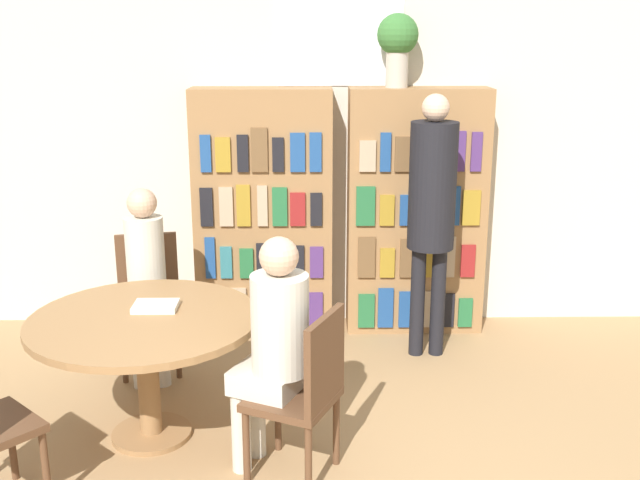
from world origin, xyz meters
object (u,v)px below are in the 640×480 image
(bookshelf_right, at_px, (416,212))
(chair_far_side, at_px, (306,388))
(chair_left_side, at_px, (149,295))
(bookshelf_left, at_px, (263,213))
(librarian_standing, at_px, (432,199))
(seated_reader_left, at_px, (146,274))
(flower_vase, at_px, (398,42))
(seated_reader_right, at_px, (273,340))
(reading_table, at_px, (145,336))

(bookshelf_right, bearing_deg, chair_far_side, -112.07)
(chair_left_side, distance_m, chair_far_side, 1.71)
(bookshelf_left, xyz_separation_m, librarian_standing, (1.15, -0.50, 0.21))
(seated_reader_left, bearing_deg, librarian_standing, 179.02)
(bookshelf_right, bearing_deg, flower_vase, 178.36)
(bookshelf_right, xyz_separation_m, seated_reader_left, (-1.82, -0.82, -0.19))
(chair_left_side, xyz_separation_m, chair_far_side, (1.05, -1.35, 0.00))
(flower_vase, distance_m, seated_reader_right, 2.50)
(bookshelf_left, height_order, seated_reader_left, bookshelf_left)
(bookshelf_right, bearing_deg, seated_reader_right, -116.77)
(bookshelf_right, bearing_deg, seated_reader_left, -155.67)
(reading_table, xyz_separation_m, seated_reader_right, (0.71, -0.33, 0.12))
(bookshelf_right, relative_size, seated_reader_right, 1.44)
(chair_far_side, bearing_deg, flower_vase, 7.43)
(seated_reader_right, bearing_deg, bookshelf_right, -1.60)
(bookshelf_right, relative_size, seated_reader_left, 1.44)
(seated_reader_left, bearing_deg, bookshelf_left, -141.13)
(bookshelf_left, distance_m, librarian_standing, 1.27)
(bookshelf_right, distance_m, reading_table, 2.32)
(seated_reader_right, height_order, librarian_standing, librarian_standing)
(bookshelf_right, height_order, librarian_standing, librarian_standing)
(flower_vase, relative_size, chair_far_side, 0.57)
(bookshelf_left, xyz_separation_m, chair_left_side, (-0.73, -0.64, -0.40))
(bookshelf_left, relative_size, librarian_standing, 1.00)
(chair_left_side, relative_size, librarian_standing, 0.49)
(chair_left_side, bearing_deg, librarian_standing, 173.46)
(bookshelf_right, distance_m, seated_reader_left, 2.00)
(reading_table, distance_m, chair_left_side, 0.96)
(chair_far_side, relative_size, seated_reader_right, 0.71)
(reading_table, bearing_deg, chair_left_side, 100.83)
(bookshelf_left, relative_size, flower_vase, 3.57)
(chair_left_side, height_order, seated_reader_left, seated_reader_left)
(seated_reader_left, distance_m, librarian_standing, 1.92)
(bookshelf_right, height_order, chair_left_side, bookshelf_right)
(chair_left_side, xyz_separation_m, seated_reader_left, (0.03, -0.18, 0.21))
(reading_table, relative_size, seated_reader_left, 0.99)
(chair_left_side, height_order, seated_reader_right, seated_reader_right)
(flower_vase, relative_size, seated_reader_left, 0.40)
(flower_vase, height_order, chair_far_side, flower_vase)
(chair_far_side, xyz_separation_m, seated_reader_right, (-0.16, 0.07, 0.22))
(chair_far_side, bearing_deg, bookshelf_right, 3.10)
(bookshelf_right, xyz_separation_m, chair_left_side, (-1.85, -0.64, -0.40))
(bookshelf_right, relative_size, chair_left_side, 2.02)
(librarian_standing, bearing_deg, reading_table, -147.58)
(chair_far_side, xyz_separation_m, librarian_standing, (0.84, 1.49, 0.61))
(bookshelf_left, distance_m, seated_reader_left, 1.10)
(bookshelf_left, xyz_separation_m, seated_reader_left, (-0.70, -0.82, -0.19))
(reading_table, height_order, seated_reader_left, seated_reader_left)
(chair_left_side, bearing_deg, seated_reader_left, 90.00)
(bookshelf_left, xyz_separation_m, seated_reader_right, (0.15, -1.91, -0.18))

